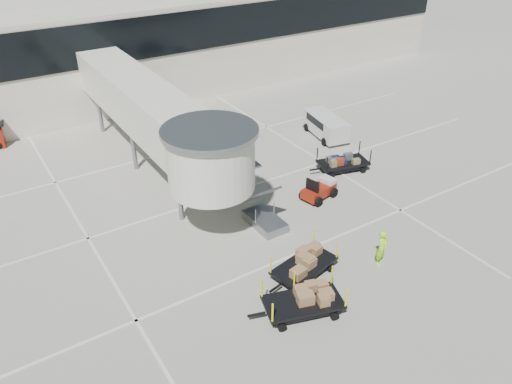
% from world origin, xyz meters
% --- Properties ---
extents(ground, '(140.00, 140.00, 0.00)m').
position_xyz_m(ground, '(0.00, 0.00, 0.00)').
color(ground, '#B6B1A2').
rests_on(ground, ground).
extents(lane_markings, '(40.00, 30.00, 0.02)m').
position_xyz_m(lane_markings, '(-0.67, 9.33, 0.01)').
color(lane_markings, silver).
rests_on(lane_markings, ground).
extents(terminal, '(64.00, 12.11, 15.20)m').
position_xyz_m(terminal, '(-0.35, 29.94, 4.11)').
color(terminal, silver).
rests_on(terminal, ground).
extents(jet_bridge, '(5.70, 20.40, 6.03)m').
position_xyz_m(jet_bridge, '(-3.97, 12.26, 4.28)').
color(jet_bridge, silver).
rests_on(jet_bridge, ground).
extents(baggage_tug, '(2.40, 1.83, 1.45)m').
position_xyz_m(baggage_tug, '(2.92, 5.65, 0.53)').
color(baggage_tug, maroon).
rests_on(baggage_tug, ground).
extents(suitcase_cart, '(4.06, 2.34, 1.56)m').
position_xyz_m(suitcase_cart, '(6.42, 7.47, 0.58)').
color(suitcase_cart, black).
rests_on(suitcase_cart, ground).
extents(box_cart_near, '(4.07, 2.25, 1.56)m').
position_xyz_m(box_cart_near, '(-2.13, 0.52, 0.64)').
color(box_cart_near, black).
rests_on(box_cart_near, ground).
extents(box_cart_far, '(4.26, 2.60, 1.64)m').
position_xyz_m(box_cart_far, '(-3.65, -1.48, 0.65)').
color(box_cart_far, black).
rests_on(box_cart_far, ground).
extents(ground_worker, '(0.80, 0.67, 1.88)m').
position_xyz_m(ground_worker, '(1.59, -0.79, 0.94)').
color(ground_worker, '#9EFC1A').
rests_on(ground_worker, ground).
extents(minivan, '(2.45, 4.45, 1.60)m').
position_xyz_m(minivan, '(8.80, 12.34, 0.96)').
color(minivan, silver).
rests_on(minivan, ground).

